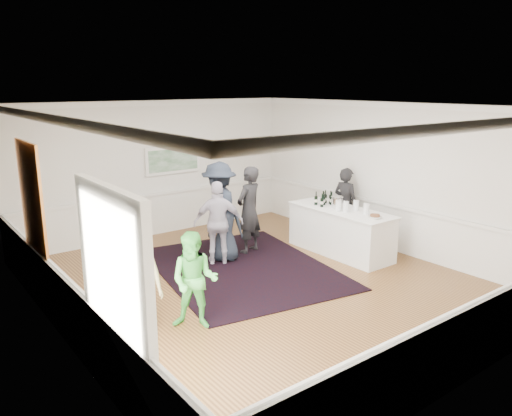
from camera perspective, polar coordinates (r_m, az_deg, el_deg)
floor at (r=9.26m, az=0.45°, el=-8.60°), size 8.00×8.00×0.00m
ceiling at (r=8.55m, az=0.49°, el=11.61°), size 7.00×8.00×0.02m
wall_left at (r=7.24m, az=-22.03°, el=-2.72°), size 0.02×8.00×3.20m
wall_right at (r=11.21m, az=14.79°, el=3.48°), size 0.02×8.00×3.20m
wall_back at (r=12.12m, az=-11.22°, el=4.44°), size 7.00×0.02×3.20m
wall_front at (r=6.23m, az=23.71°, el=-5.54°), size 7.00×0.02×3.20m
wainscoting at (r=9.08m, az=0.45°, el=-5.68°), size 7.00×8.00×1.00m
mirror at (r=8.44m, az=-24.24°, el=0.73°), size 0.05×1.25×1.85m
doorway at (r=5.60m, az=-15.96°, el=-9.02°), size 0.10×1.78×2.56m
landscape_painting at (r=12.22m, az=-9.46°, el=5.45°), size 1.44×0.06×0.66m
area_rug at (r=9.96m, az=-1.52°, el=-6.86°), size 3.77×4.56×0.02m
serving_table at (r=10.86m, az=9.63°, el=-2.61°), size 0.91×2.41×0.98m
bartender at (r=11.71m, az=10.19°, el=0.43°), size 0.48×0.67×1.71m
guest_tan at (r=7.44m, az=-13.95°, el=-7.65°), size 1.00×0.85×1.73m
guest_green at (r=7.47m, az=-7.04°, el=-8.24°), size 0.91×0.90×1.48m
guest_lilac at (r=10.01m, az=-4.31°, el=-1.73°), size 1.07×0.86×1.70m
guest_dark_a at (r=10.57m, az=-4.22°, el=-0.08°), size 1.44×1.42×1.99m
guest_dark_b at (r=10.64m, az=-0.82°, el=-0.23°), size 0.79×0.64×1.88m
guest_navy at (r=10.20m, az=-3.58°, el=-2.05°), size 0.86×0.82×1.48m
wine_bottles at (r=11.04m, az=7.85°, el=1.18°), size 0.44×0.29×0.31m
juice_pitchers at (r=10.48m, az=10.87°, el=0.17°), size 0.41×0.67×0.24m
ice_bucket at (r=10.80m, az=9.24°, el=0.62°), size 0.26×0.26×0.25m
nut_bowl at (r=10.12m, az=13.44°, el=-0.95°), size 0.26×0.26×0.07m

